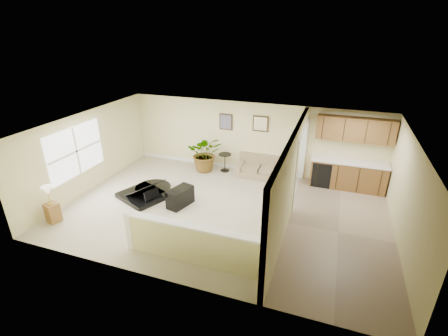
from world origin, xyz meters
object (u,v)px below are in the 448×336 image
(piano_bench, at_px, (180,197))
(palm_plant, at_px, (205,153))
(small_plant, at_px, (278,177))
(lamp_stand, at_px, (51,207))
(piano, at_px, (142,180))
(loveseat, at_px, (260,166))
(accent_table, at_px, (225,160))

(piano_bench, relative_size, palm_plant, 0.55)
(small_plant, distance_m, lamp_stand, 6.80)
(piano, xyz_separation_m, loveseat, (3.07, 2.66, -0.17))
(small_plant, relative_size, lamp_stand, 0.53)
(loveseat, height_order, palm_plant, palm_plant)
(piano_bench, bearing_deg, loveseat, 58.41)
(loveseat, height_order, small_plant, loveseat)
(piano, height_order, loveseat, piano)
(small_plant, bearing_deg, palm_plant, 175.13)
(loveseat, bearing_deg, small_plant, -34.98)
(small_plant, bearing_deg, piano, -150.04)
(piano, xyz_separation_m, accent_table, (1.77, 2.61, -0.10))
(loveseat, relative_size, palm_plant, 1.10)
(loveseat, xyz_separation_m, palm_plant, (-1.98, -0.24, 0.31))
(accent_table, height_order, palm_plant, palm_plant)
(piano_bench, bearing_deg, palm_plant, 95.54)
(piano, height_order, piano_bench, piano)
(piano_bench, height_order, small_plant, small_plant)
(piano_bench, height_order, palm_plant, palm_plant)
(piano_bench, height_order, lamp_stand, lamp_stand)
(piano, xyz_separation_m, piano_bench, (1.34, -0.15, -0.25))
(loveseat, bearing_deg, piano, -140.93)
(loveseat, bearing_deg, accent_table, -179.51)
(piano, bearing_deg, piano_bench, 16.67)
(piano_bench, xyz_separation_m, palm_plant, (-0.25, 2.57, 0.39))
(loveseat, relative_size, small_plant, 2.93)
(piano_bench, distance_m, lamp_stand, 3.43)
(palm_plant, height_order, small_plant, palm_plant)
(loveseat, height_order, lamp_stand, lamp_stand)
(small_plant, height_order, lamp_stand, lamp_stand)
(piano, relative_size, accent_table, 2.86)
(loveseat, xyz_separation_m, lamp_stand, (-4.58, -4.72, 0.10))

